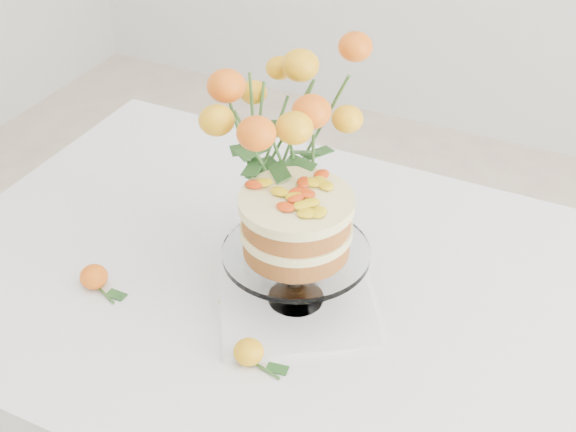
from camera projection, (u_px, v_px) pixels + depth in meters
name	position (u px, v px, depth m)	size (l,w,h in m)	color
table	(311.00, 321.00, 1.48)	(1.43, 0.93, 0.76)	tan
napkin	(296.00, 300.00, 1.40)	(0.26, 0.26, 0.01)	white
cake_stand	(296.00, 230.00, 1.31)	(0.25, 0.25, 0.22)	white
rose_vase	(280.00, 135.00, 1.36)	(0.38, 0.38, 0.44)	white
loose_rose_near	(249.00, 352.00, 1.27)	(0.09, 0.05, 0.04)	orange
loose_rose_far	(94.00, 277.00, 1.42)	(0.09, 0.05, 0.04)	orange
stray_petal_a	(226.00, 300.00, 1.40)	(0.03, 0.02, 0.00)	gold
stray_petal_b	(266.00, 332.00, 1.34)	(0.03, 0.02, 0.00)	gold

